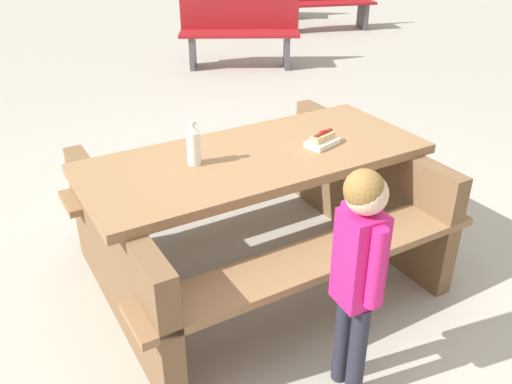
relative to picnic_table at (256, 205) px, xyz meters
name	(u,v)px	position (x,y,z in m)	size (l,w,h in m)	color
ground_plane	(256,271)	(0.00, 0.00, -0.44)	(30.00, 30.00, 0.00)	#ADA599
picnic_table	(256,205)	(0.00, 0.00, 0.00)	(2.07, 1.77, 0.75)	olive
soda_bottle	(194,144)	(-0.33, -0.03, 0.41)	(0.07, 0.07, 0.23)	silver
hotdog_tray	(322,140)	(0.37, 0.00, 0.34)	(0.21, 0.18, 0.08)	white
child_in_coat	(359,259)	(0.13, -0.92, 0.24)	(0.17, 0.26, 1.07)	#262633
park_bench_near	(239,31)	(1.13, 4.31, 0.00)	(1.55, 0.80, 0.85)	maroon
park_bench_mid	(328,1)	(3.14, 6.08, 0.00)	(1.53, 0.52, 0.85)	maroon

